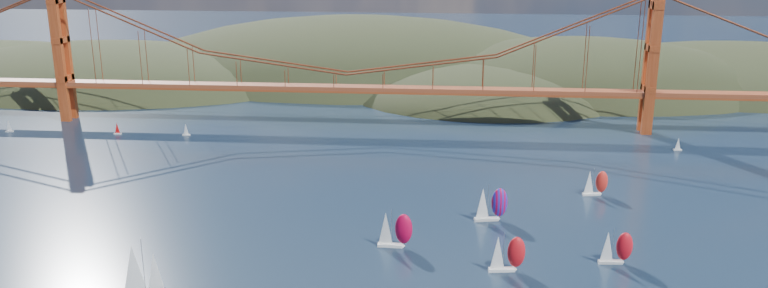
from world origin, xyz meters
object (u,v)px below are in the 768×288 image
Objects in this scene: racer_2 at (615,247)px; racer_3 at (595,182)px; racer_0 at (394,229)px; racer_1 at (507,253)px; racer_rwb at (491,203)px; sloop_navy at (140,272)px.

racer_3 is at bearing 81.24° from racer_2.
racer_1 is at bearing -20.70° from racer_0.
racer_0 is 32.67m from racer_rwb.
racer_3 is (3.98, 49.03, -0.25)m from racer_2.
racer_0 is at bearing -152.84° from racer_3.
racer_0 is 0.97× the size of racer_rwb.
racer_2 is 49.20m from racer_3.
racer_rwb reaches higher than racer_1.
racer_3 is 0.81× the size of racer_rwb.
racer_rwb is (25.56, 20.35, 0.18)m from racer_0.
racer_3 is (30.80, 55.68, -0.59)m from racer_1.
sloop_navy is 84.21m from racer_1.
racer_2 is (26.82, 6.64, -0.34)m from racer_1.
racer_rwb reaches higher than racer_2.
racer_3 is (112.43, 76.28, -2.18)m from sloop_navy.
racer_rwb reaches higher than racer_0.
racer_0 is 54.81m from racer_2.
racer_rwb is (-32.99, -23.55, 0.96)m from racer_3.
sloop_navy is 62.88m from racer_0.
racer_0 is at bearing 149.04° from racer_1.
sloop_navy reaches higher than racer_3.
racer_2 is at bearing -3.08° from racer_0.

